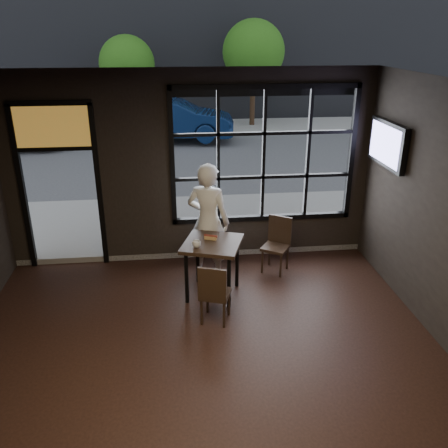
{
  "coord_description": "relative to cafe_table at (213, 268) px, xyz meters",
  "views": [
    {
      "loc": [
        -0.29,
        -4.01,
        3.74
      ],
      "look_at": [
        0.4,
        2.2,
        1.15
      ],
      "focal_mm": 38.0,
      "sensor_mm": 36.0,
      "label": 1
    }
  ],
  "objects": [
    {
      "name": "tree_left",
      "position": [
        -2.08,
        12.78,
        2.06
      ],
      "size": [
        2.07,
        2.07,
        3.54
      ],
      "color": "#332114",
      "rests_on": "street_asphalt"
    },
    {
      "name": "man",
      "position": [
        -0.01,
        0.6,
        0.51
      ],
      "size": [
        0.81,
        0.7,
        1.89
      ],
      "primitive_type": "imported",
      "rotation": [
        0.0,
        0.0,
        2.71
      ],
      "color": "white",
      "rests_on": "floor"
    },
    {
      "name": "tv",
      "position": [
        2.7,
        0.48,
        1.69
      ],
      "size": [
        0.13,
        1.14,
        0.67
      ],
      "primitive_type": "cube",
      "color": "black",
      "rests_on": "wall_right"
    },
    {
      "name": "cafe_table",
      "position": [
        0.0,
        0.0,
        0.0
      ],
      "size": [
        1.01,
        1.01,
        0.87
      ],
      "primitive_type": "cube",
      "rotation": [
        0.0,
        0.0,
        -0.32
      ],
      "color": "black",
      "rests_on": "floor"
    },
    {
      "name": "ceiling",
      "position": [
        -0.23,
        -2.22,
        2.78
      ],
      "size": [
        6.0,
        7.0,
        0.02
      ],
      "primitive_type": "cube",
      "color": "black",
      "rests_on": "ground"
    },
    {
      "name": "window_frame",
      "position": [
        0.97,
        1.28,
        1.37
      ],
      "size": [
        3.06,
        0.12,
        2.28
      ],
      "primitive_type": "cube",
      "color": "black",
      "rests_on": "ground"
    },
    {
      "name": "floor",
      "position": [
        -0.23,
        -2.22,
        -0.44
      ],
      "size": [
        6.0,
        7.0,
        0.02
      ],
      "primitive_type": "cube",
      "color": "black",
      "rests_on": "ground"
    },
    {
      "name": "chair_window",
      "position": [
        1.09,
        0.62,
        0.02
      ],
      "size": [
        0.55,
        0.55,
        0.91
      ],
      "primitive_type": "cube",
      "rotation": [
        0.0,
        0.0,
        -0.57
      ],
      "color": "black",
      "rests_on": "floor"
    },
    {
      "name": "cup",
      "position": [
        -0.24,
        -0.15,
        0.48
      ],
      "size": [
        0.15,
        0.15,
        0.1
      ],
      "primitive_type": "imported",
      "rotation": [
        0.0,
        0.0,
        -0.27
      ],
      "color": "silver",
      "rests_on": "cafe_table"
    },
    {
      "name": "navy_car",
      "position": [
        -0.52,
        10.49,
        0.38
      ],
      "size": [
        4.52,
        2.1,
        1.43
      ],
      "primitive_type": "imported",
      "rotation": [
        0.0,
        0.0,
        1.43
      ],
      "color": "#0A1D41",
      "rests_on": "street_asphalt"
    },
    {
      "name": "hotdog",
      "position": [
        -0.01,
        0.1,
        0.46
      ],
      "size": [
        0.22,
        0.15,
        0.06
      ],
      "primitive_type": null,
      "rotation": [
        0.0,
        0.0,
        -0.37
      ],
      "color": "tan",
      "rests_on": "cafe_table"
    },
    {
      "name": "stained_transom",
      "position": [
        -2.33,
        1.28,
        1.92
      ],
      "size": [
        1.2,
        0.06,
        0.7
      ],
      "primitive_type": "cube",
      "color": "orange",
      "rests_on": "ground"
    },
    {
      "name": "street_asphalt",
      "position": [
        -0.23,
        21.78,
        -0.45
      ],
      "size": [
        60.0,
        41.0,
        0.04
      ],
      "primitive_type": "cube",
      "color": "#545456",
      "rests_on": "ground"
    },
    {
      "name": "chair_near",
      "position": [
        -0.02,
        -0.69,
        0.01
      ],
      "size": [
        0.49,
        0.49,
        0.88
      ],
      "primitive_type": "cube",
      "rotation": [
        0.0,
        0.0,
        2.8
      ],
      "color": "black",
      "rests_on": "floor"
    },
    {
      "name": "tree_right",
      "position": [
        2.75,
        12.9,
        2.45
      ],
      "size": [
        2.4,
        2.4,
        4.1
      ],
      "color": "#332114",
      "rests_on": "street_asphalt"
    }
  ]
}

